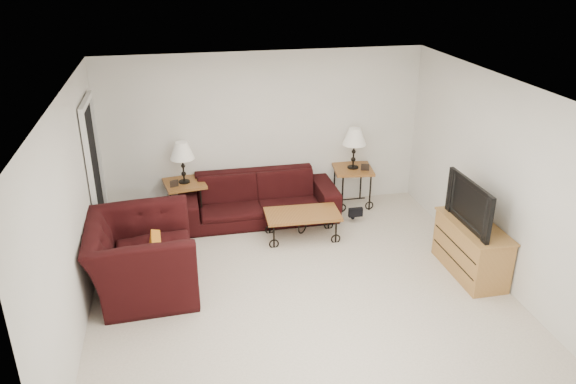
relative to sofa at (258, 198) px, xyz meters
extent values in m
plane|color=silver|center=(0.19, -2.02, -0.35)|extent=(5.00, 5.00, 0.00)
cube|color=white|center=(0.19, 0.48, 0.90)|extent=(5.00, 0.02, 2.50)
cube|color=white|center=(0.19, -4.52, 0.90)|extent=(5.00, 0.02, 2.50)
cube|color=white|center=(-2.31, -2.02, 0.90)|extent=(0.02, 5.00, 2.50)
cube|color=white|center=(2.69, -2.02, 0.90)|extent=(0.02, 5.00, 2.50)
plane|color=white|center=(0.19, -2.02, 2.15)|extent=(5.00, 5.00, 0.00)
cube|color=black|center=(-2.28, -0.37, 0.67)|extent=(0.08, 0.94, 2.04)
imported|color=black|center=(0.00, 0.00, 0.00)|extent=(2.41, 0.94, 0.70)
cube|color=#9C6627|center=(-1.09, 0.18, -0.03)|extent=(0.67, 0.67, 0.64)
cube|color=#9C6627|center=(1.57, 0.18, -0.02)|extent=(0.68, 0.68, 0.66)
cube|color=black|center=(-1.24, 0.03, 0.34)|extent=(0.13, 0.06, 0.11)
cube|color=black|center=(1.72, 0.03, 0.36)|extent=(0.13, 0.06, 0.11)
cube|color=#9C6627|center=(0.52, -0.75, -0.15)|extent=(1.09, 0.62, 0.40)
imported|color=black|center=(-1.68, -1.65, 0.11)|extent=(1.29, 1.46, 0.92)
cube|color=orange|center=(-1.53, -1.70, 0.17)|extent=(0.13, 0.42, 0.41)
cube|color=#AD7A40|center=(2.42, -2.11, -0.01)|extent=(0.48, 1.15, 0.69)
imported|color=black|center=(2.40, -2.11, 0.64)|extent=(0.14, 1.03, 0.59)
ellipsoid|color=black|center=(1.43, -0.33, -0.14)|extent=(0.39, 0.34, 0.43)
camera|label=1|loc=(-1.15, -7.72, 3.50)|focal=34.67mm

